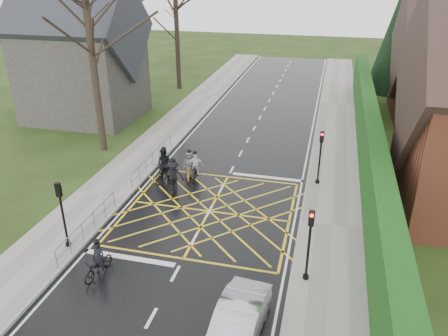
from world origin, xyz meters
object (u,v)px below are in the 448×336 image
at_px(cyclist_mid, 173,179).
at_px(cyclist_front, 195,169).
at_px(cyclist_rear, 98,264).
at_px(cyclist_back, 164,168).
at_px(car, 237,325).
at_px(cyclist_lead, 189,168).

xyz_separation_m(cyclist_mid, cyclist_front, (0.70, 1.68, -0.07)).
relative_size(cyclist_rear, cyclist_back, 0.83).
distance_m(cyclist_back, car, 12.33).
xyz_separation_m(cyclist_lead, car, (5.30, -11.23, 0.09)).
height_order(cyclist_mid, cyclist_lead, cyclist_mid).
bearing_deg(cyclist_front, cyclist_mid, -124.05).
height_order(cyclist_lead, car, cyclist_lead).
distance_m(cyclist_back, cyclist_lead, 1.46).
height_order(cyclist_back, cyclist_mid, cyclist_back).
xyz_separation_m(cyclist_front, car, (4.90, -11.07, 0.04)).
relative_size(cyclist_rear, cyclist_mid, 0.84).
distance_m(cyclist_back, cyclist_front, 1.75).
bearing_deg(cyclist_rear, cyclist_front, 91.85).
distance_m(cyclist_rear, car, 6.35).
relative_size(cyclist_front, car, 0.44).
xyz_separation_m(cyclist_rear, car, (6.04, -1.96, 0.14)).
xyz_separation_m(cyclist_rear, cyclist_back, (-0.49, 8.49, 0.25)).
bearing_deg(cyclist_back, cyclist_front, 28.40).
bearing_deg(car, cyclist_back, 126.48).
bearing_deg(cyclist_rear, car, -8.97).
relative_size(cyclist_rear, cyclist_front, 0.99).
height_order(cyclist_rear, car, cyclist_rear).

